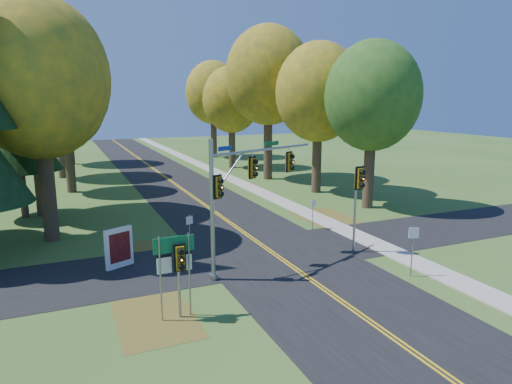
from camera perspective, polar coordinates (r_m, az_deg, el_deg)
name	(u,v)px	position (r m, az deg, el deg)	size (l,w,h in m)	color
ground	(288,264)	(23.92, 4.05, -8.98)	(160.00, 160.00, 0.00)	#34571E
road_main	(288,264)	(23.92, 4.05, -8.95)	(8.00, 160.00, 0.02)	black
road_cross	(272,252)	(25.60, 1.97, -7.53)	(60.00, 6.00, 0.02)	black
centerline_left	(287,264)	(23.87, 3.84, -8.95)	(0.10, 160.00, 0.01)	gold
centerline_right	(290,263)	(23.96, 4.27, -8.88)	(0.10, 160.00, 0.01)	gold
sidewalk_east	(385,248)	(27.19, 15.81, -6.77)	(1.60, 160.00, 0.06)	#9E998E
leaf_patch_w_near	(147,257)	(25.56, -13.44, -7.89)	(4.00, 6.00, 0.00)	brown
leaf_patch_e	(335,222)	(32.16, 9.90, -3.70)	(3.50, 8.00, 0.00)	brown
leaf_patch_w_far	(154,316)	(19.03, -12.61, -14.86)	(3.00, 5.00, 0.00)	brown
tree_w_a	(39,79)	(29.24, -25.48, 12.64)	(8.00, 8.00, 14.15)	#38281C
tree_e_a	(373,97)	(36.08, 14.38, 11.46)	(7.20, 7.20, 12.73)	#38281C
tree_w_b	(31,70)	(36.19, -26.27, 13.56)	(8.60, 8.60, 15.38)	#38281C
tree_e_b	(319,93)	(41.37, 7.85, 12.19)	(7.60, 7.60, 13.33)	#38281C
tree_w_c	(66,104)	(44.31, -22.69, 10.14)	(6.80, 6.80, 11.91)	#38281C
tree_e_c	(269,76)	(48.08, 1.59, 14.29)	(8.80, 8.80, 15.79)	#38281C
tree_w_d	(56,85)	(53.03, -23.70, 12.14)	(8.20, 8.20, 14.56)	#38281C
tree_e_d	(232,100)	(56.26, -3.05, 11.42)	(7.00, 7.00, 12.32)	#38281C
tree_w_e	(66,85)	(63.95, -22.66, 12.23)	(8.40, 8.40, 14.97)	#38281C
tree_e_e	(213,93)	(66.77, -5.35, 12.23)	(7.80, 7.80, 13.74)	#38281C
pine_c	(11,79)	(35.94, -28.27, 12.32)	(5.60, 5.60, 20.56)	#38281C
traffic_mast	(241,186)	(21.95, -1.92, 0.77)	(6.78, 3.21, 6.65)	#919599
east_signal_pole	(359,188)	(25.12, 12.69, 0.51)	(0.56, 0.65, 4.86)	#96979E
ped_signal_pole	(180,264)	(17.68, -9.51, -8.82)	(0.48, 0.56, 3.06)	gray
route_sign_cluster	(174,260)	(17.81, -10.16, -8.33)	(1.58, 0.10, 3.38)	gray
info_kiosk	(119,248)	(24.10, -16.76, -6.72)	(1.44, 0.81, 2.06)	white
reg_sign_e_north	(313,209)	(29.83, 7.14, -2.10)	(0.38, 0.14, 2.01)	gray
reg_sign_e_south	(413,242)	(22.97, 19.03, -5.94)	(0.46, 0.21, 2.52)	gray
reg_sign_w	(190,227)	(25.26, -8.31, -4.37)	(0.40, 0.17, 2.19)	gray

